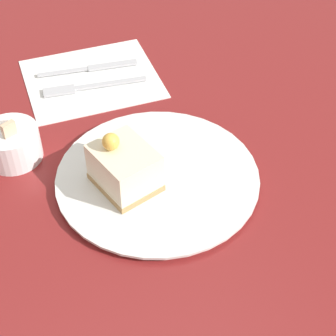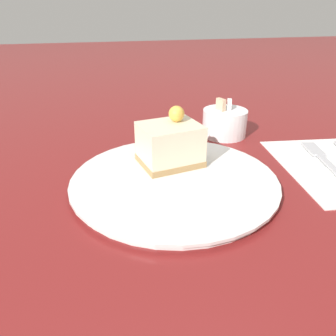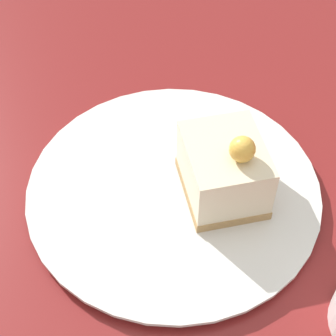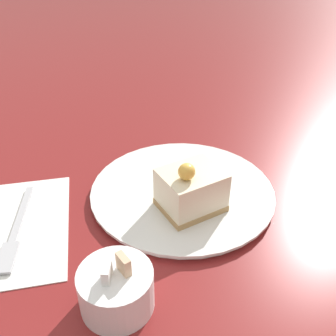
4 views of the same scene
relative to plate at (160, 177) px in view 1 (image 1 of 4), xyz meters
name	(u,v)px [view 1 (image 1 of 4)]	position (x,y,z in m)	size (l,w,h in m)	color
ground_plane	(152,173)	(0.02, 0.00, -0.01)	(4.00, 4.00, 0.00)	maroon
plate	(160,177)	(0.00, 0.00, 0.00)	(0.29, 0.29, 0.01)	silver
cake_slice	(124,167)	(0.01, 0.05, 0.04)	(0.10, 0.09, 0.08)	#AD8451
napkin	(92,79)	(0.27, -0.01, -0.01)	(0.22, 0.25, 0.00)	white
fork	(86,87)	(0.25, 0.01, 0.00)	(0.06, 0.18, 0.00)	#B2B2B7
knife	(97,67)	(0.30, -0.03, 0.00)	(0.05, 0.17, 0.00)	#B2B2B7
sugar_bowl	(12,144)	(0.14, 0.17, 0.02)	(0.08, 0.08, 0.07)	white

